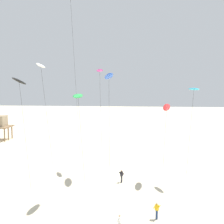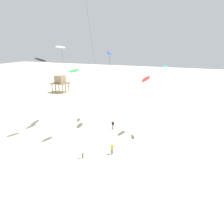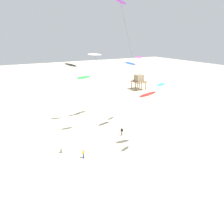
{
  "view_description": "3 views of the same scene",
  "coord_description": "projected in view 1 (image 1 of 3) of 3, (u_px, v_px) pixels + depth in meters",
  "views": [
    {
      "loc": [
        1.74,
        -23.97,
        12.99
      ],
      "look_at": [
        -1.3,
        9.88,
        9.46
      ],
      "focal_mm": 45.4,
      "sensor_mm": 36.0,
      "label": 1
    },
    {
      "loc": [
        16.17,
        -27.51,
        16.15
      ],
      "look_at": [
        0.88,
        8.79,
        4.42
      ],
      "focal_mm": 38.16,
      "sensor_mm": 36.0,
      "label": 2
    },
    {
      "loc": [
        30.37,
        -7.22,
        18.67
      ],
      "look_at": [
        0.41,
        9.23,
        5.75
      ],
      "focal_mm": 31.98,
      "sensor_mm": 36.0,
      "label": 3
    }
  ],
  "objects": [
    {
      "name": "kite_magenta",
      "position": [
        100.0,
        72.0,
        41.85
      ],
      "size": [
        1.64,
        6.45,
        15.07
      ],
      "color": "#D8339E",
      "rests_on": "ground"
    },
    {
      "name": "stilt_house",
      "position": [
        0.0,
        123.0,
        64.06
      ],
      "size": [
        4.92,
        4.64,
        5.56
      ],
      "color": "#846647",
      "rests_on": "ground"
    },
    {
      "name": "kite_flyer_nearest",
      "position": [
        122.0,
        176.0,
        36.89
      ],
      "size": [
        0.73,
        0.73,
        1.67
      ],
      "color": "#33333D",
      "rests_on": "ground"
    },
    {
      "name": "kite_cyan",
      "position": [
        194.0,
        90.0,
        35.83
      ],
      "size": [
        1.45,
        3.87,
        12.35
      ],
      "color": "#33BFE0",
      "rests_on": "ground"
    },
    {
      "name": "kite_green",
      "position": [
        78.0,
        96.0,
        30.39
      ],
      "size": [
        1.07,
        6.74,
        11.93
      ],
      "color": "green",
      "rests_on": "ground"
    },
    {
      "name": "kite_flyer_furthest",
      "position": [
        157.0,
        210.0,
        26.94
      ],
      "size": [
        0.73,
        0.73,
        1.67
      ],
      "color": "navy",
      "rests_on": "ground"
    },
    {
      "name": "kite_white",
      "position": [
        41.0,
        66.0,
        35.44
      ],
      "size": [
        0.96,
        7.15,
        15.55
      ],
      "color": "white",
      "rests_on": "ground"
    },
    {
      "name": "kite_red",
      "position": [
        167.0,
        107.0,
        36.69
      ],
      "size": [
        1.36,
        3.74,
        10.34
      ],
      "color": "red",
      "rests_on": "ground"
    },
    {
      "name": "kite_black",
      "position": [
        19.0,
        82.0,
        30.47
      ],
      "size": [
        1.22,
        4.2,
        13.76
      ],
      "color": "black",
      "rests_on": "ground"
    },
    {
      "name": "kite_blue",
      "position": [
        109.0,
        77.0,
        38.6
      ],
      "size": [
        1.97,
        4.75,
        14.48
      ],
      "color": "blue",
      "rests_on": "ground"
    },
    {
      "name": "kite_flyer_middle",
      "position": [
        120.0,
        223.0,
        24.49
      ],
      "size": [
        0.61,
        0.63,
        1.67
      ],
      "color": "#4C4738",
      "rests_on": "ground"
    }
  ]
}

